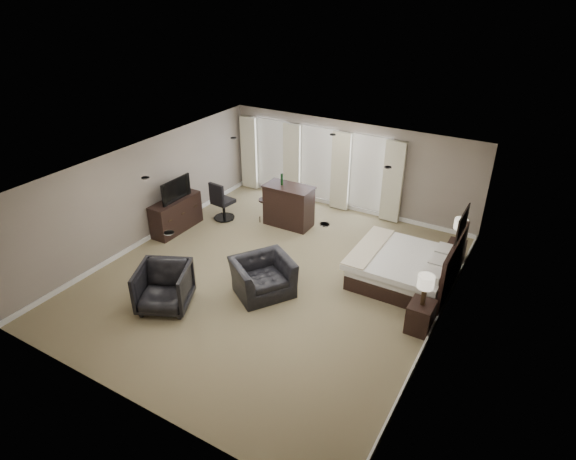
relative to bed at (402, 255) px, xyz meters
The scene contains 16 objects.
room 2.98m from the bed, 152.42° to the right, with size 7.60×8.60×2.64m.
window_bay 4.55m from the bed, 142.36° to the left, with size 5.25×0.20×2.30m.
bed is the anchor object (origin of this frame).
nightstand_near 1.74m from the bed, 58.46° to the right, with size 0.46×0.56×0.61m, color black.
nightstand_far 1.75m from the bed, 58.46° to the left, with size 0.40×0.49×0.53m, color black.
lamp_near 1.72m from the bed, 58.46° to the right, with size 0.31×0.31×0.65m, color beige.
lamp_far 1.71m from the bed, 58.46° to the left, with size 0.30×0.30×0.63m, color beige.
wall_art 1.55m from the bed, ahead, with size 0.04×0.96×0.56m, color slate.
dresser 6.07m from the bed, behind, with size 0.50×1.55×0.90m, color black.
tv 6.07m from the bed, behind, with size 1.04×0.60×0.14m, color black.
armchair_near 3.12m from the bed, 141.48° to the right, with size 1.23×0.80×1.08m, color black.
armchair_far 5.19m from the bed, 139.04° to the right, with size 1.03×0.96×1.06m, color black.
bar_counter 3.72m from the bed, 162.77° to the left, with size 1.34×0.69×1.17m, color black.
bar_stool_left 4.32m from the bed, 167.72° to the left, with size 0.33×0.33×0.70m, color black.
bar_stool_right 3.58m from the bed, 154.90° to the left, with size 0.34×0.34×0.72m, color black.
desk_chair 5.35m from the bed, behind, with size 0.58×0.58×1.14m, color black.
Camera 1 is at (4.98, -7.81, 6.23)m, focal length 30.00 mm.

